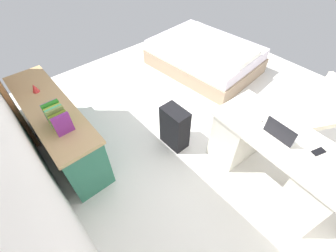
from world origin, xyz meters
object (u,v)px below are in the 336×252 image
object	(u,v)px
office_chair	(313,117)
credenza	(58,128)
desk	(273,158)
figurine_small	(35,88)
laptop	(281,133)
computer_mouse	(261,119)
cell_phone_near_laptop	(319,152)
bed	(205,57)
suitcase_black	(175,128)

from	to	relation	value
office_chair	credenza	distance (m)	3.26
desk	figurine_small	xyz separation A→B (m)	(2.34, 1.63, 0.43)
credenza	laptop	bearing A→B (deg)	-140.94
desk	office_chair	distance (m)	0.94
computer_mouse	desk	bearing A→B (deg)	177.92
desk	figurine_small	size ratio (longest dim) A/B	13.45
office_chair	cell_phone_near_laptop	bearing A→B (deg)	110.33
office_chair	bed	world-z (taller)	office_chair
office_chair	suitcase_black	size ratio (longest dim) A/B	1.56
desk	laptop	size ratio (longest dim) A/B	4.57
office_chair	computer_mouse	bearing A→B (deg)	72.91
credenza	cell_phone_near_laptop	xyz separation A→B (m)	(-2.32, -1.70, 0.37)
desk	bed	bearing A→B (deg)	-29.79
office_chair	figurine_small	xyz separation A→B (m)	(2.32, 2.57, 0.40)
office_chair	figurine_small	bearing A→B (deg)	47.92
bed	office_chair	bearing A→B (deg)	172.35
office_chair	cell_phone_near_laptop	xyz separation A→B (m)	(-0.32, 0.87, 0.33)
office_chair	figurine_small	world-z (taller)	office_chair
desk	suitcase_black	size ratio (longest dim) A/B	2.45
cell_phone_near_laptop	bed	bearing A→B (deg)	-6.84
office_chair	suitcase_black	distance (m)	1.79
figurine_small	laptop	bearing A→B (deg)	-145.14
desk	figurine_small	distance (m)	2.88
bed	figurine_small	bearing A→B (deg)	86.23
computer_mouse	figurine_small	distance (m)	2.63
office_chair	computer_mouse	size ratio (longest dim) A/B	9.40
office_chair	cell_phone_near_laptop	world-z (taller)	office_chair
credenza	figurine_small	distance (m)	0.55
laptop	computer_mouse	xyz separation A→B (m)	(0.26, -0.06, -0.03)
cell_phone_near_laptop	office_chair	bearing A→B (deg)	-51.32
office_chair	cell_phone_near_laptop	size ratio (longest dim) A/B	6.91
desk	suitcase_black	world-z (taller)	desk
desk	computer_mouse	world-z (taller)	computer_mouse
suitcase_black	office_chair	bearing A→B (deg)	-128.89
bed	credenza	bearing A→B (deg)	92.78
office_chair	figurine_small	distance (m)	3.49
desk	suitcase_black	xyz separation A→B (m)	(1.12, 0.47, -0.09)
desk	office_chair	world-z (taller)	office_chair
suitcase_black	cell_phone_near_laptop	bearing A→B (deg)	-160.08
computer_mouse	cell_phone_near_laptop	distance (m)	0.61
suitcase_black	figurine_small	size ratio (longest dim) A/B	5.49
suitcase_black	figurine_small	distance (m)	1.77
computer_mouse	figurine_small	size ratio (longest dim) A/B	0.91
bed	computer_mouse	world-z (taller)	computer_mouse
office_chair	credenza	world-z (taller)	office_chair
bed	suitcase_black	bearing A→B (deg)	121.35
laptop	computer_mouse	bearing A→B (deg)	-12.71
figurine_small	desk	bearing A→B (deg)	-145.12
credenza	cell_phone_near_laptop	world-z (taller)	credenza
bed	cell_phone_near_laptop	size ratio (longest dim) A/B	14.81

